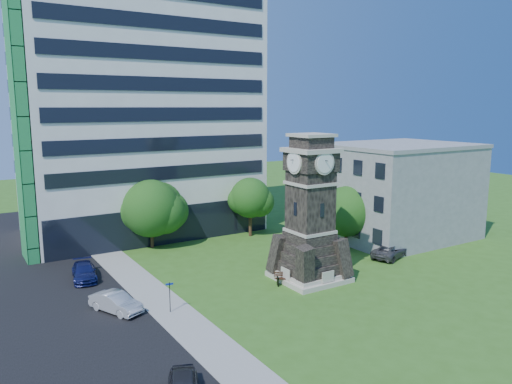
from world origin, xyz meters
TOP-DOWN VIEW (x-y plane):
  - ground at (0.00, 0.00)m, footprint 160.00×160.00m
  - sidewalk at (-9.50, 5.00)m, footprint 3.00×70.00m
  - street at (-18.00, 5.00)m, footprint 14.00×80.00m
  - clock_tower at (3.00, 2.00)m, footprint 5.40×5.40m
  - office_tall at (-3.20, 25.84)m, footprint 26.20×15.11m
  - office_low at (19.97, 8.00)m, footprint 15.20×12.20m
  - car_street_mid at (-12.87, 3.80)m, footprint 3.11×4.46m
  - car_street_north at (-13.14, 11.91)m, footprint 2.60×4.84m
  - car_east_lot at (13.38, 2.62)m, footprint 5.20×3.58m
  - park_bench at (0.73, 2.07)m, footprint 1.96×0.52m
  - street_sign at (-9.67, 1.63)m, footprint 0.54×0.05m
  - tree_nw at (-4.79, 18.09)m, footprint 6.50×5.91m
  - tree_nc at (-3.81, 19.16)m, footprint 6.17×5.61m
  - tree_ne at (6.25, 16.77)m, footprint 4.94×4.50m
  - tree_east at (12.45, 7.80)m, footprint 5.73×5.21m

SIDE VIEW (x-z plane):
  - ground at x=0.00m, z-range 0.00..0.00m
  - street at x=-18.00m, z-range 0.00..0.02m
  - sidewalk at x=-9.50m, z-range 0.00..0.06m
  - park_bench at x=0.73m, z-range 0.03..1.04m
  - car_east_lot at x=13.38m, z-range 0.00..1.32m
  - car_street_north at x=-13.14m, z-range 0.00..1.33m
  - car_street_mid at x=-12.87m, z-range 0.00..1.39m
  - street_sign at x=-9.67m, z-range 0.28..2.53m
  - tree_east at x=12.45m, z-range 0.42..6.76m
  - tree_nc at x=-3.81m, z-range 0.44..7.24m
  - tree_nw at x=-4.79m, z-range 0.42..7.51m
  - tree_ne at x=6.25m, z-range 0.88..7.50m
  - office_low at x=19.97m, z-range 0.01..10.41m
  - clock_tower at x=3.00m, z-range -0.83..11.39m
  - office_tall at x=-3.20m, z-range -0.08..28.52m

